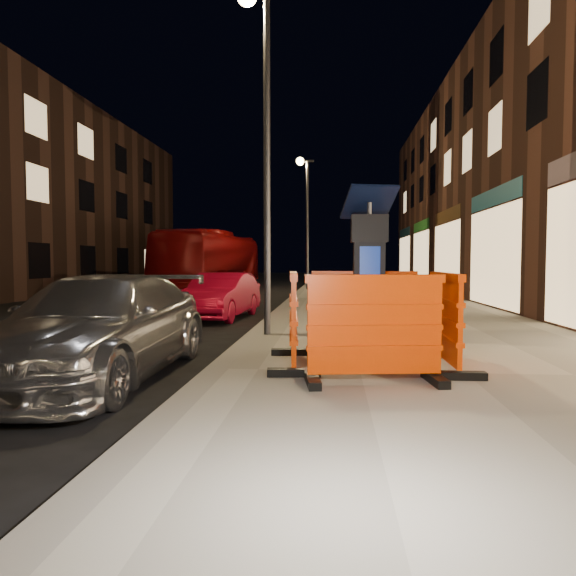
# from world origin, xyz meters

# --- Properties ---
(ground_plane) EXTENTS (120.00, 120.00, 0.00)m
(ground_plane) POSITION_xyz_m (0.00, 0.00, 0.00)
(ground_plane) COLOR black
(ground_plane) RESTS_ON ground
(sidewalk) EXTENTS (6.00, 60.00, 0.15)m
(sidewalk) POSITION_xyz_m (3.00, 0.00, 0.07)
(sidewalk) COLOR gray
(sidewalk) RESTS_ON ground
(kerb) EXTENTS (0.30, 60.00, 0.15)m
(kerb) POSITION_xyz_m (0.00, 0.00, 0.07)
(kerb) COLOR slate
(kerb) RESTS_ON ground
(parking_kiosk) EXTENTS (0.70, 0.70, 2.12)m
(parking_kiosk) POSITION_xyz_m (1.88, 0.32, 1.21)
(parking_kiosk) COLOR black
(parking_kiosk) RESTS_ON sidewalk
(barrier_front) EXTENTS (1.59, 0.83, 1.18)m
(barrier_front) POSITION_xyz_m (1.88, -0.63, 0.74)
(barrier_front) COLOR #E43800
(barrier_front) RESTS_ON sidewalk
(barrier_back) EXTENTS (1.52, 0.63, 1.18)m
(barrier_back) POSITION_xyz_m (1.88, 1.27, 0.74)
(barrier_back) COLOR #E43800
(barrier_back) RESTS_ON sidewalk
(barrier_kerbside) EXTENTS (0.75, 1.57, 1.18)m
(barrier_kerbside) POSITION_xyz_m (0.93, 0.32, 0.74)
(barrier_kerbside) COLOR #E43800
(barrier_kerbside) RESTS_ON sidewalk
(barrier_bldgside) EXTENTS (0.65, 1.53, 1.18)m
(barrier_bldgside) POSITION_xyz_m (2.83, 0.32, 0.74)
(barrier_bldgside) COLOR #E43800
(barrier_bldgside) RESTS_ON sidewalk
(car_silver) EXTENTS (1.85, 4.49, 1.30)m
(car_silver) POSITION_xyz_m (-1.52, 0.06, 0.00)
(car_silver) COLOR #AAAAAF
(car_silver) RESTS_ON ground
(car_red) EXTENTS (1.58, 3.67, 1.18)m
(car_red) POSITION_xyz_m (-1.44, 6.77, 0.00)
(car_red) COLOR #9F0722
(car_red) RESTS_ON ground
(bus_doubledecker) EXTENTS (3.32, 10.87, 2.98)m
(bus_doubledecker) POSITION_xyz_m (-4.80, 20.01, 0.00)
(bus_doubledecker) COLOR maroon
(bus_doubledecker) RESTS_ON ground
(street_lamp_mid) EXTENTS (0.12, 0.12, 6.00)m
(street_lamp_mid) POSITION_xyz_m (0.25, 3.00, 3.15)
(street_lamp_mid) COLOR #3F3F44
(street_lamp_mid) RESTS_ON sidewalk
(street_lamp_far) EXTENTS (0.12, 0.12, 6.00)m
(street_lamp_far) POSITION_xyz_m (0.25, 18.00, 3.15)
(street_lamp_far) COLOR #3F3F44
(street_lamp_far) RESTS_ON sidewalk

